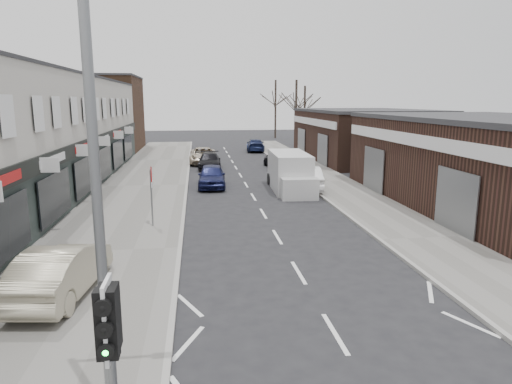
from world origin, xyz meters
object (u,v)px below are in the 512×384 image
object	(u,v)px
parked_car_left_a	(212,176)
traffic_light	(110,338)
white_van	(290,173)
parked_car_left_c	(203,156)
parked_car_left_b	(210,161)
sedan_on_pavement	(61,270)
parked_car_right_b	(278,159)
parked_car_right_c	(255,145)
parked_car_right_a	(305,178)
street_lamp	(107,161)
warning_sign	(152,179)

from	to	relation	value
parked_car_left_a	traffic_light	bearing A→B (deg)	-92.72
white_van	parked_car_left_c	bearing A→B (deg)	113.45
parked_car_left_a	parked_car_left_b	size ratio (longest dim) A/B	0.96
sedan_on_pavement	parked_car_right_b	xyz separation A→B (m)	(10.55, 24.57, -0.10)
white_van	parked_car_left_c	size ratio (longest dim) A/B	1.20
parked_car_right_c	parked_car_left_c	bearing A→B (deg)	63.03
parked_car_right_b	parked_car_left_b	bearing A→B (deg)	-5.85
parked_car_left_a	parked_car_right_c	size ratio (longest dim) A/B	0.91
white_van	parked_car_left_c	world-z (taller)	white_van
parked_car_right_c	parked_car_right_a	bearing A→B (deg)	95.95
traffic_light	sedan_on_pavement	distance (m)	7.57
sedan_on_pavement	parked_car_right_a	distance (m)	18.23
traffic_light	parked_car_left_b	xyz separation A→B (m)	(2.20, 31.64, -1.77)
traffic_light	white_van	world-z (taller)	traffic_light
parked_car_left_c	parked_car_left_b	bearing A→B (deg)	-80.97
street_lamp	parked_car_right_c	distance (m)	43.98
street_lamp	parked_car_right_b	world-z (taller)	street_lamp
sedan_on_pavement	parked_car_left_c	distance (m)	28.38
parked_car_right_c	sedan_on_pavement	bearing A→B (deg)	79.91
street_lamp	sedan_on_pavement	xyz separation A→B (m)	(-2.52, 5.70, -3.77)
street_lamp	traffic_light	bearing A→B (deg)	-84.12
street_lamp	sedan_on_pavement	bearing A→B (deg)	113.87
parked_car_right_b	parked_car_right_a	bearing A→B (deg)	85.67
parked_car_left_b	street_lamp	bearing A→B (deg)	-92.07
traffic_light	parked_car_left_c	distance (m)	35.05
sedan_on_pavement	traffic_light	bearing A→B (deg)	117.86
parked_car_right_a	traffic_light	bearing A→B (deg)	75.28
street_lamp	white_van	distance (m)	21.98
traffic_light	street_lamp	distance (m)	2.52
traffic_light	parked_car_left_c	world-z (taller)	traffic_light
parked_car_left_a	parked_car_right_a	world-z (taller)	parked_car_right_a
traffic_light	street_lamp	bearing A→B (deg)	95.88
street_lamp	parked_car_right_c	size ratio (longest dim) A/B	1.71
parked_car_left_c	parked_car_right_b	bearing A→B (deg)	-28.44
warning_sign	parked_car_left_c	xyz separation A→B (m)	(2.49, 20.95, -1.50)
traffic_light	warning_sign	world-z (taller)	traffic_light
warning_sign	white_van	world-z (taller)	warning_sign
street_lamp	parked_car_right_b	size ratio (longest dim) A/B	1.82
street_lamp	parked_car_left_a	distance (m)	22.71
sedan_on_pavement	parked_car_right_c	distance (m)	38.80
parked_car_left_a	parked_car_left_b	world-z (taller)	parked_car_left_a
street_lamp	white_van	xyz separation A→B (m)	(7.03, 20.53, -3.51)
warning_sign	parked_car_left_c	distance (m)	21.15
warning_sign	white_van	bearing A→B (deg)	45.25
traffic_light	parked_car_left_b	distance (m)	31.77
traffic_light	parked_car_right_c	distance (m)	45.01
warning_sign	parked_car_right_c	world-z (taller)	warning_sign
white_van	sedan_on_pavement	bearing A→B (deg)	-120.75
parked_car_right_a	parked_car_left_c	bearing A→B (deg)	-59.68
white_van	parked_car_right_c	distance (m)	22.60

